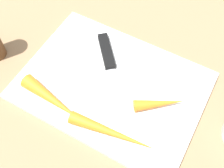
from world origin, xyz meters
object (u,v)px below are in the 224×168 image
at_px(carrot_longest, 112,132).
at_px(carrot_medium, 52,99).
at_px(knife, 108,56).
at_px(cutting_board, 112,86).
at_px(carrot_shortest, 159,104).

xyz_separation_m(carrot_longest, carrot_medium, (0.13, -0.00, 0.00)).
bearing_deg(knife, cutting_board, -3.78).
bearing_deg(carrot_medium, knife, 83.18).
distance_m(cutting_board, carrot_medium, 0.12).
height_order(knife, carrot_longest, carrot_longest).
height_order(knife, carrot_shortest, carrot_shortest).
distance_m(cutting_board, carrot_shortest, 0.10).
relative_size(knife, carrot_medium, 1.20).
bearing_deg(carrot_shortest, carrot_medium, 171.63).
xyz_separation_m(cutting_board, carrot_medium, (0.08, 0.09, 0.02)).
bearing_deg(cutting_board, carrot_longest, 118.80).
distance_m(knife, carrot_shortest, 0.15).
distance_m(carrot_longest, carrot_shortest, 0.11).
xyz_separation_m(cutting_board, carrot_longest, (-0.05, 0.09, 0.02)).
distance_m(carrot_longest, carrot_medium, 0.13).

